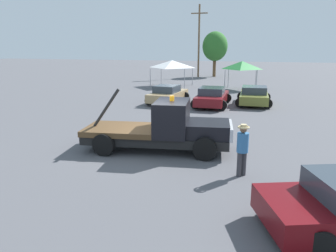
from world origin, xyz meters
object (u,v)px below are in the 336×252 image
object	(u,v)px
canopy_tent_green	(242,65)
utility_pole	(199,39)
canopy_tent_white	(172,64)
parked_car_tan	(168,94)
tree_left	(215,46)
tow_truck	(165,129)
parked_car_maroon	(212,97)
parked_car_olive	(254,96)
person_near_truck	(243,146)

from	to	relation	value
canopy_tent_green	utility_pole	size ratio (longest dim) A/B	0.31
canopy_tent_white	utility_pole	bearing A→B (deg)	87.28
parked_car_tan	canopy_tent_green	bearing A→B (deg)	-21.46
canopy_tent_white	tree_left	world-z (taller)	tree_left
utility_pole	canopy_tent_white	bearing A→B (deg)	-92.72
tow_truck	canopy_tent_white	bearing A→B (deg)	96.91
parked_car_maroon	canopy_tent_white	bearing A→B (deg)	28.60
canopy_tent_white	parked_car_olive	bearing A→B (deg)	-45.45
tow_truck	person_near_truck	size ratio (longest dim) A/B	3.54
parked_car_olive	canopy_tent_green	size ratio (longest dim) A/B	1.57
parked_car_tan	canopy_tent_green	size ratio (longest dim) A/B	1.52
parked_car_tan	canopy_tent_green	distance (m)	10.54
parked_car_maroon	tree_left	size ratio (longest dim) A/B	0.78
utility_pole	canopy_tent_green	bearing A→B (deg)	-60.48
parked_car_maroon	tree_left	bearing A→B (deg)	7.36
person_near_truck	parked_car_maroon	xyz separation A→B (m)	(-3.08, 12.61, -0.38)
canopy_tent_white	tree_left	distance (m)	12.64
tow_truck	tree_left	distance (m)	33.73
parked_car_tan	canopy_tent_white	distance (m)	10.65
parked_car_maroon	parked_car_olive	world-z (taller)	same
parked_car_maroon	canopy_tent_green	size ratio (longest dim) A/B	1.65
tow_truck	canopy_tent_white	world-z (taller)	canopy_tent_white
tow_truck	canopy_tent_green	size ratio (longest dim) A/B	2.14
parked_car_maroon	tow_truck	bearing A→B (deg)	177.93
parked_car_maroon	canopy_tent_white	size ratio (longest dim) A/B	1.30
parked_car_maroon	utility_pole	bearing A→B (deg)	12.97
parked_car_olive	canopy_tent_white	distance (m)	12.66
parked_car_tan	utility_pole	bearing A→B (deg)	10.49
parked_car_olive	canopy_tent_white	xyz separation A→B (m)	(-8.80, 8.94, 1.67)
person_near_truck	canopy_tent_white	world-z (taller)	canopy_tent_white
person_near_truck	canopy_tent_green	size ratio (longest dim) A/B	0.60
tow_truck	tree_left	size ratio (longest dim) A/B	1.01
canopy_tent_green	parked_car_maroon	bearing A→B (deg)	-97.48
parked_car_tan	tree_left	world-z (taller)	tree_left
parked_car_olive	parked_car_tan	bearing A→B (deg)	98.79
parked_car_tan	parked_car_maroon	bearing A→B (deg)	-88.41
canopy_tent_white	tree_left	xyz separation A→B (m)	(2.51, 12.27, 1.76)
tow_truck	parked_car_maroon	size ratio (longest dim) A/B	1.29
tow_truck	parked_car_olive	bearing A→B (deg)	67.83
person_near_truck	utility_pole	distance (m)	35.24
tow_truck	parked_car_maroon	xyz separation A→B (m)	(0.13, 10.77, -0.25)
canopy_tent_white	tree_left	bearing A→B (deg)	78.46
tow_truck	parked_car_maroon	world-z (taller)	tow_truck
parked_car_olive	canopy_tent_green	xyz separation A→B (m)	(-1.58, 8.09, 1.71)
parked_car_tan	parked_car_olive	bearing A→B (deg)	-73.82
parked_car_tan	utility_pole	xyz separation A→B (m)	(-2.10, 21.17, 4.34)
canopy_tent_white	utility_pole	xyz separation A→B (m)	(0.52, 10.99, 2.67)
tow_truck	canopy_tent_white	size ratio (longest dim) A/B	1.69
parked_car_maroon	parked_car_olive	size ratio (longest dim) A/B	1.05
parked_car_olive	tree_left	world-z (taller)	tree_left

